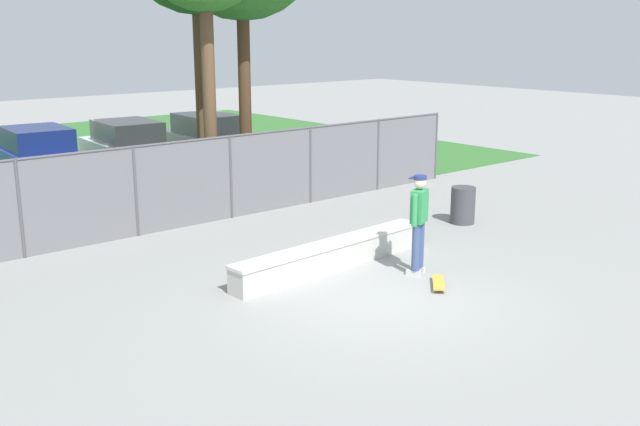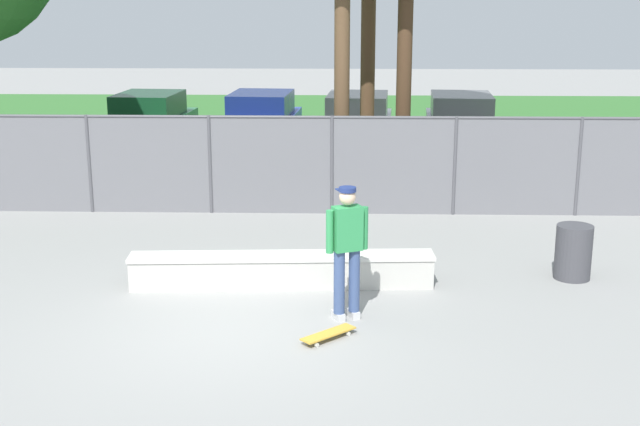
% 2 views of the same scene
% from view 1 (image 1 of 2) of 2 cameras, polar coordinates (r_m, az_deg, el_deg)
% --- Properties ---
extents(ground_plane, '(80.00, 80.00, 0.00)m').
position_cam_1_polar(ground_plane, '(12.28, 4.31, -6.72)').
color(ground_plane, gray).
extents(grass_strip, '(29.04, 20.00, 0.02)m').
position_cam_1_polar(grass_strip, '(26.19, -21.79, 3.54)').
color(grass_strip, '#336B2D').
rests_on(grass_strip, ground).
extents(concrete_ledge, '(4.60, 0.74, 0.51)m').
position_cam_1_polar(concrete_ledge, '(13.72, 0.92, -3.28)').
color(concrete_ledge, '#B7B5AD').
rests_on(concrete_ledge, ground).
extents(skateboarder, '(0.56, 0.39, 1.84)m').
position_cam_1_polar(skateboarder, '(13.30, 7.71, -0.51)').
color(skateboarder, beige).
rests_on(skateboarder, ground).
extents(skateboard, '(0.72, 0.69, 0.09)m').
position_cam_1_polar(skateboard, '(12.96, 9.23, -5.39)').
color(skateboard, gold).
rests_on(skateboard, ground).
extents(chainlink_fence, '(17.11, 0.07, 1.98)m').
position_cam_1_polar(chainlink_fence, '(16.70, -10.47, 2.51)').
color(chainlink_fence, '#4C4C51').
rests_on(chainlink_fence, ground).
extents(car_blue, '(2.24, 4.32, 1.66)m').
position_cam_1_polar(car_blue, '(22.40, -21.02, 4.13)').
color(car_blue, '#233D9E').
rests_on(car_blue, ground).
extents(car_white, '(2.24, 4.32, 1.66)m').
position_cam_1_polar(car_white, '(23.18, -14.60, 4.92)').
color(car_white, silver).
rests_on(car_white, ground).
extents(car_silver, '(2.24, 4.32, 1.66)m').
position_cam_1_polar(car_silver, '(24.55, -8.69, 5.70)').
color(car_silver, '#B7BABF').
rests_on(car_silver, ground).
extents(trash_bin, '(0.56, 0.56, 0.85)m').
position_cam_1_polar(trash_bin, '(17.17, 11.08, 0.60)').
color(trash_bin, '#3F3F44').
rests_on(trash_bin, ground).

